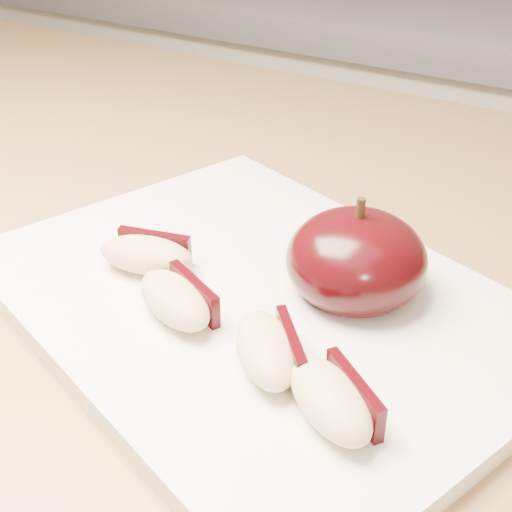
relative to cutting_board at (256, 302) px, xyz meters
The scene contains 7 objects.
back_cabinet 0.91m from the cutting_board, 92.20° to the left, with size 2.40×0.62×0.94m.
cutting_board is the anchor object (origin of this frame).
apple_half 0.06m from the cutting_board, 35.03° to the left, with size 0.10×0.10×0.07m.
apple_wedge_a 0.07m from the cutting_board, 169.94° to the right, with size 0.06×0.04×0.02m.
apple_wedge_b 0.05m from the cutting_board, 122.14° to the right, with size 0.07×0.05×0.02m.
apple_wedge_c 0.07m from the cutting_board, 52.76° to the right, with size 0.06×0.06×0.02m.
apple_wedge_d 0.11m from the cutting_board, 39.20° to the right, with size 0.06×0.06×0.02m.
Camera 1 is at (0.21, 0.12, 1.15)m, focal length 50.00 mm.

